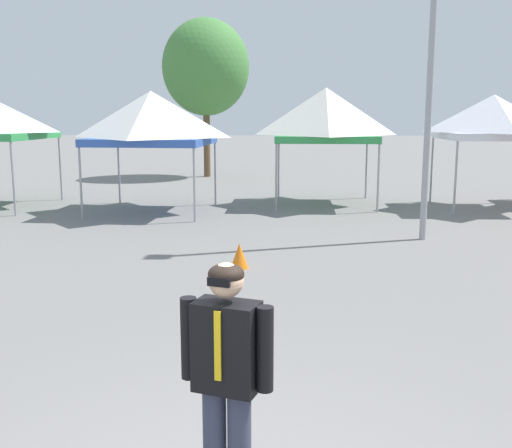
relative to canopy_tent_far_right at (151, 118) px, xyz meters
The scene contains 7 objects.
canopy_tent_far_right is the anchor object (origin of this frame).
canopy_tent_far_left 5.07m from the canopy_tent_far_right, 18.57° to the left, with size 2.97×2.97×3.43m.
canopy_tent_behind_left 9.48m from the canopy_tent_far_right, ahead, with size 2.76×2.76×3.21m.
person_foreground 13.39m from the canopy_tent_far_right, 75.77° to the right, with size 0.62×0.36×1.78m.
light_pole_near_lift 7.80m from the canopy_tent_far_right, 27.52° to the right, with size 0.36×0.36×8.42m.
tree_behind_tents_center 9.68m from the canopy_tent_far_right, 88.25° to the left, with size 3.63×3.63×6.57m.
traffic_cone_lot_center 7.17m from the canopy_tent_far_right, 65.18° to the right, with size 0.32×0.32×0.45m, color orange.
Camera 1 is at (0.37, -3.78, 2.72)m, focal length 42.96 mm.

